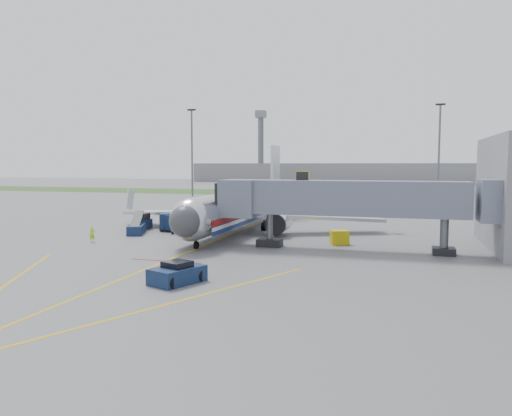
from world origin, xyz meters
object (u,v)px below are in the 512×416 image
(airliner, at_px, (242,207))
(baggage_tug, at_px, (142,222))
(belt_loader, at_px, (136,228))
(ramp_worker, at_px, (92,234))
(pushback_tug, at_px, (177,274))

(airliner, relative_size, baggage_tug, 13.02)
(airliner, height_order, belt_loader, airliner)
(baggage_tug, bearing_deg, ramp_worker, -89.46)
(baggage_tug, distance_m, ramp_worker, 9.91)
(ramp_worker, bearing_deg, baggage_tug, 34.74)
(airliner, relative_size, pushback_tug, 9.10)
(pushback_tug, bearing_deg, ramp_worker, 139.21)
(belt_loader, distance_m, ramp_worker, 6.44)
(belt_loader, xyz_separation_m, ramp_worker, (-1.20, -6.32, 0.17))
(airliner, bearing_deg, baggage_tug, -167.11)
(pushback_tug, relative_size, ramp_worker, 2.63)
(airliner, distance_m, pushback_tug, 26.02)
(ramp_worker, bearing_deg, airliner, -7.71)
(belt_loader, height_order, ramp_worker, belt_loader)
(pushback_tug, xyz_separation_m, ramp_worker, (-15.22, 13.13, 0.15))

